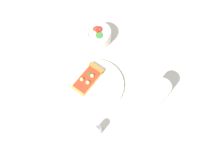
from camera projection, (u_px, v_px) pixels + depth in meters
name	position (u px, v px, depth m)	size (l,w,h in m)	color
ground_plane	(106.00, 87.00, 1.00)	(2.40, 2.40, 0.00)	beige
plate	(95.00, 85.00, 0.99)	(0.25, 0.25, 0.01)	white
pizza_slice_main	(89.00, 77.00, 0.99)	(0.11, 0.16, 0.02)	gold
salad_bowl	(99.00, 35.00, 1.06)	(0.12, 0.12, 0.08)	white
soda_glass	(159.00, 92.00, 0.92)	(0.07, 0.07, 0.14)	silver
pepper_shaker	(98.00, 130.00, 0.89)	(0.03, 0.03, 0.07)	silver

